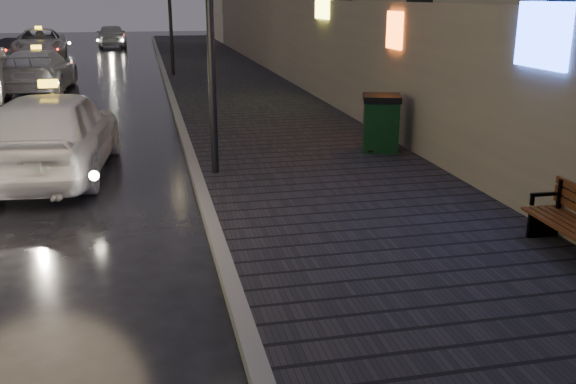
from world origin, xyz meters
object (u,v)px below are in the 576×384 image
(trash_bin, at_px, (381,122))
(taxi_near, at_px, (53,132))
(car_far, at_px, (112,36))
(taxi_mid, at_px, (39,70))
(taxi_far, at_px, (40,44))

(trash_bin, height_order, taxi_near, taxi_near)
(taxi_near, xyz_separation_m, car_far, (-0.23, 32.88, -0.08))
(taxi_mid, bearing_deg, car_far, -91.74)
(trash_bin, bearing_deg, taxi_far, 128.79)
(taxi_near, height_order, taxi_mid, taxi_near)
(taxi_far, xyz_separation_m, car_far, (3.51, 7.34, -0.03))
(trash_bin, relative_size, car_far, 0.26)
(taxi_mid, relative_size, car_far, 1.15)
(taxi_mid, xyz_separation_m, car_far, (1.71, 20.82, 0.01))
(trash_bin, distance_m, car_far, 33.55)
(taxi_near, distance_m, taxi_far, 25.82)
(trash_bin, height_order, car_far, car_far)
(taxi_near, relative_size, car_far, 1.11)
(taxi_near, bearing_deg, car_far, -84.47)
(taxi_near, distance_m, taxi_mid, 12.22)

